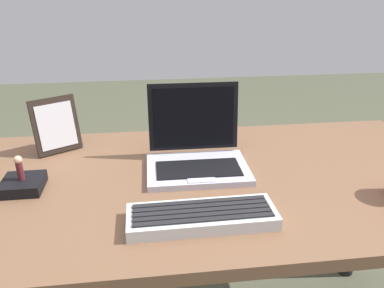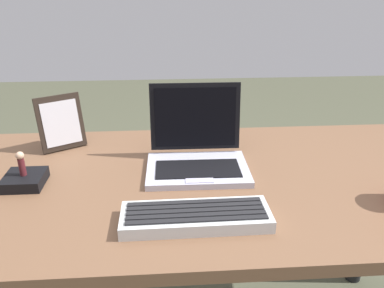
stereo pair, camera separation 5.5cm
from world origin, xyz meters
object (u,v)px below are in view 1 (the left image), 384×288
object	(u,v)px
laptop_front	(196,152)
figurine_stand	(23,184)
external_keyboard	(202,216)
photo_frame	(56,126)
figurine	(19,167)

from	to	relation	value
laptop_front	figurine_stand	size ratio (longest dim) A/B	2.83
external_keyboard	photo_frame	bearing A→B (deg)	132.03
laptop_front	external_keyboard	xyz separation A→B (m)	(-0.03, -0.28, -0.03)
external_keyboard	photo_frame	distance (m)	0.61
external_keyboard	figurine_stand	xyz separation A→B (m)	(-0.46, 0.21, -0.00)
external_keyboard	figurine_stand	bearing A→B (deg)	155.46
photo_frame	figurine	distance (m)	0.25
external_keyboard	figurine	world-z (taller)	figurine
laptop_front	external_keyboard	world-z (taller)	laptop_front
figurine_stand	photo_frame	bearing A→B (deg)	78.57
external_keyboard	figurine_stand	size ratio (longest dim) A/B	3.31
external_keyboard	photo_frame	xyz separation A→B (m)	(-0.41, 0.45, 0.07)
photo_frame	figurine_stand	bearing A→B (deg)	-101.43
laptop_front	photo_frame	xyz separation A→B (m)	(-0.43, 0.17, 0.04)
external_keyboard	figurine	bearing A→B (deg)	155.46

